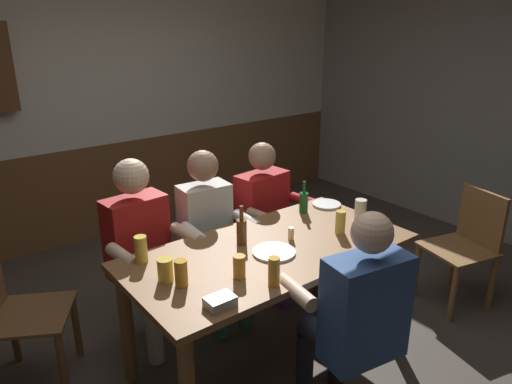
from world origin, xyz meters
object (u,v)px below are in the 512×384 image
at_px(person_2, 269,212).
at_px(pint_glass_0, 181,273).
at_px(person_0, 142,245).
at_px(pint_glass_2, 239,267).
at_px(chair_empty_near_left, 466,244).
at_px(pint_glass_5, 360,210).
at_px(plate_0, 274,252).
at_px(plate_1, 327,204).
at_px(person_3, 356,311).
at_px(dining_table, 270,265).
at_px(condiment_caddy, 220,302).
at_px(bottle_0, 242,231).
at_px(person_1, 211,229).
at_px(chair_empty_near_right, 15,312).
at_px(pint_glass_3, 340,222).
at_px(bottle_1, 304,202).
at_px(pint_glass_6, 165,270).
at_px(pint_glass_1, 274,271).
at_px(table_candle, 291,234).
at_px(pint_glass_4, 141,249).

bearing_deg(person_2, pint_glass_0, 24.82).
relative_size(person_0, pint_glass_2, 9.83).
relative_size(chair_empty_near_left, pint_glass_5, 5.85).
bearing_deg(person_0, plate_0, 119.03).
distance_m(plate_1, pint_glass_5, 0.34).
bearing_deg(person_3, plate_1, 60.75).
height_order(dining_table, condiment_caddy, condiment_caddy).
xyz_separation_m(bottle_0, pint_glass_0, (-0.53, -0.20, -0.02)).
bearing_deg(condiment_caddy, chair_empty_near_left, -1.59).
relative_size(person_1, pint_glass_0, 8.58).
bearing_deg(pint_glass_0, chair_empty_near_right, 130.74).
xyz_separation_m(pint_glass_3, pint_glass_5, (0.26, 0.06, -0.00)).
relative_size(person_2, pint_glass_5, 7.94).
distance_m(person_3, chair_empty_near_right, 1.92).
relative_size(bottle_1, pint_glass_0, 1.62).
bearing_deg(person_1, plate_0, 93.05).
relative_size(plate_1, pint_glass_0, 1.46).
xyz_separation_m(chair_empty_near_left, pint_glass_6, (-2.25, 0.44, 0.36)).
relative_size(condiment_caddy, pint_glass_5, 0.93).
height_order(chair_empty_near_left, pint_glass_3, pint_glass_3).
height_order(person_0, plate_0, person_0).
relative_size(person_1, condiment_caddy, 8.71).
xyz_separation_m(chair_empty_near_right, plate_1, (2.07, -0.44, 0.31)).
bearing_deg(pint_glass_6, condiment_caddy, -76.66).
relative_size(person_0, chair_empty_near_left, 1.42).
bearing_deg(bottle_1, condiment_caddy, -151.00).
height_order(pint_glass_2, pint_glass_3, pint_glass_3).
bearing_deg(pint_glass_3, dining_table, 167.33).
bearing_deg(chair_empty_near_right, pint_glass_2, 75.99).
relative_size(bottle_0, pint_glass_0, 1.74).
xyz_separation_m(person_2, pint_glass_1, (-0.78, -0.99, 0.19)).
bearing_deg(chair_empty_near_left, pint_glass_5, 81.85).
height_order(person_0, table_candle, person_0).
relative_size(table_candle, plate_0, 0.32).
relative_size(chair_empty_near_left, table_candle, 11.00).
distance_m(table_candle, pint_glass_5, 0.57).
distance_m(person_0, pint_glass_3, 1.28).
xyz_separation_m(dining_table, plate_1, (0.77, 0.28, 0.12)).
distance_m(chair_empty_near_right, bottle_0, 1.38).
xyz_separation_m(condiment_caddy, pint_glass_4, (-0.10, 0.64, 0.05)).
bearing_deg(chair_empty_near_left, bottle_0, 86.14).
relative_size(dining_table, person_1, 1.42).
relative_size(chair_empty_near_right, pint_glass_5, 5.85).
distance_m(person_0, chair_empty_near_right, 0.81).
height_order(table_candle, pint_glass_1, pint_glass_1).
distance_m(person_2, plate_0, 0.92).
distance_m(person_0, chair_empty_near_left, 2.36).
distance_m(person_1, pint_glass_2, 0.90).
relative_size(condiment_caddy, pint_glass_1, 0.90).
bearing_deg(chair_empty_near_right, dining_table, 90.00).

